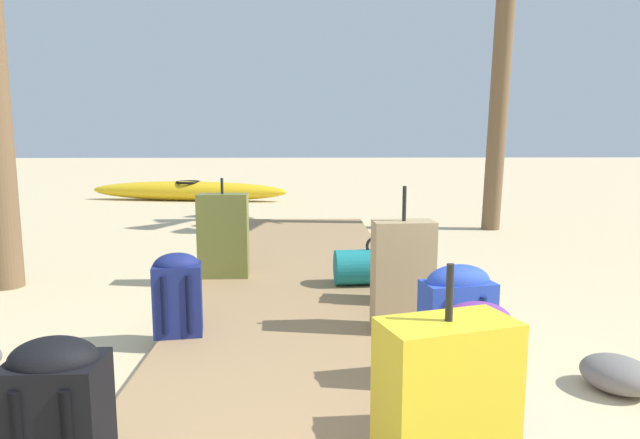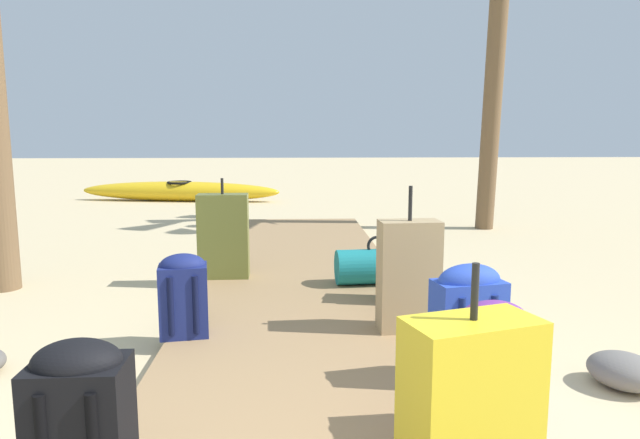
# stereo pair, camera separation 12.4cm
# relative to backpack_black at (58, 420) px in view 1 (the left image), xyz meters

# --- Properties ---
(ground_plane) EXTENTS (60.00, 60.00, 0.00)m
(ground_plane) POSITION_rel_backpack_black_xyz_m (0.76, 2.12, -0.38)
(ground_plane) COLOR #D1BA8C
(boardwalk) EXTENTS (1.68, 7.16, 0.08)m
(boardwalk) POSITION_rel_backpack_black_xyz_m (0.76, 2.84, -0.34)
(boardwalk) COLOR #9E7A51
(boardwalk) RESTS_ON ground
(backpack_black) EXTENTS (0.30, 0.24, 0.57)m
(backpack_black) POSITION_rel_backpack_black_xyz_m (0.00, 0.00, 0.00)
(backpack_black) COLOR black
(backpack_black) RESTS_ON boardwalk
(backpack_navy) EXTENTS (0.31, 0.26, 0.51)m
(backpack_navy) POSITION_rel_backpack_black_xyz_m (0.02, 1.61, -0.04)
(backpack_navy) COLOR navy
(backpack_navy) RESTS_ON boardwalk
(backpack_blue) EXTENTS (0.37, 0.25, 0.59)m
(backpack_blue) POSITION_rel_backpack_black_xyz_m (1.52, 0.89, 0.01)
(backpack_blue) COLOR #2847B7
(backpack_blue) RESTS_ON boardwalk
(suitcase_tan) EXTENTS (0.38, 0.22, 0.90)m
(suitcase_tan) POSITION_rel_backpack_black_xyz_m (1.39, 1.65, 0.04)
(suitcase_tan) COLOR tan
(suitcase_tan) RESTS_ON boardwalk
(duffel_bag_teal) EXTENTS (0.68, 0.34, 0.40)m
(duffel_bag_teal) POSITION_rel_backpack_black_xyz_m (1.36, 2.75, -0.16)
(duffel_bag_teal) COLOR #197A7F
(duffel_bag_teal) RESTS_ON boardwalk
(backpack_purple) EXTENTS (0.30, 0.25, 0.56)m
(backpack_purple) POSITION_rel_backpack_black_xyz_m (1.46, 0.38, -0.01)
(backpack_purple) COLOR #6B2D84
(backpack_purple) RESTS_ON boardwalk
(suitcase_yellow) EXTENTS (0.47, 0.34, 0.81)m
(suitcase_yellow) POSITION_rel_backpack_black_xyz_m (1.24, -0.03, 0.01)
(suitcase_yellow) COLOR gold
(suitcase_yellow) RESTS_ON boardwalk
(backpack_grey) EXTENTS (0.36, 0.31, 0.50)m
(backpack_grey) POSITION_rel_backpack_black_xyz_m (1.48, 2.26, -0.04)
(backpack_grey) COLOR slate
(backpack_grey) RESTS_ON boardwalk
(suitcase_olive) EXTENTS (0.43, 0.20, 0.85)m
(suitcase_olive) POSITION_rel_backpack_black_xyz_m (0.09, 3.03, 0.06)
(suitcase_olive) COLOR olive
(suitcase_olive) RESTS_ON boardwalk
(kayak) EXTENTS (4.06, 1.12, 0.39)m
(kayak) POSITION_rel_backpack_black_xyz_m (-1.55, 9.53, -0.18)
(kayak) COLOR gold
(kayak) RESTS_ON ground
(rock_right_far) EXTENTS (0.46, 0.48, 0.18)m
(rock_right_far) POSITION_rel_backpack_black_xyz_m (2.37, 0.95, -0.29)
(rock_right_far) COLOR slate
(rock_right_far) RESTS_ON ground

